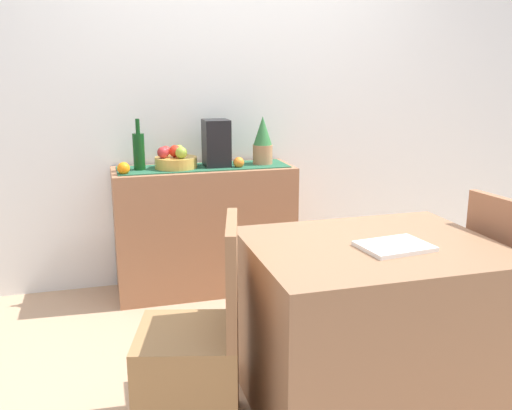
# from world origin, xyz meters

# --- Properties ---
(ground_plane) EXTENTS (6.40, 6.40, 0.02)m
(ground_plane) POSITION_xyz_m (0.00, 0.00, -0.01)
(ground_plane) COLOR tan
(ground_plane) RESTS_ON ground
(room_wall_rear) EXTENTS (6.40, 0.06, 2.70)m
(room_wall_rear) POSITION_xyz_m (0.00, 1.18, 1.35)
(room_wall_rear) COLOR white
(room_wall_rear) RESTS_ON ground
(sideboard_console) EXTENTS (1.16, 0.42, 0.83)m
(sideboard_console) POSITION_xyz_m (-0.25, 0.92, 0.42)
(sideboard_console) COLOR #9A6747
(sideboard_console) RESTS_ON ground
(table_runner) EXTENTS (1.09, 0.32, 0.01)m
(table_runner) POSITION_xyz_m (-0.25, 0.92, 0.84)
(table_runner) COLOR #22583B
(table_runner) RESTS_ON sideboard_console
(fruit_bowl) EXTENTS (0.27, 0.27, 0.07)m
(fruit_bowl) POSITION_xyz_m (-0.42, 0.92, 0.87)
(fruit_bowl) COLOR gold
(fruit_bowl) RESTS_ON table_runner
(apple_upper) EXTENTS (0.07, 0.07, 0.07)m
(apple_upper) POSITION_xyz_m (-0.51, 0.90, 0.94)
(apple_upper) COLOR #B1292C
(apple_upper) RESTS_ON fruit_bowl
(apple_front) EXTENTS (0.07, 0.07, 0.07)m
(apple_front) POSITION_xyz_m (-0.39, 1.00, 0.94)
(apple_front) COLOR olive
(apple_front) RESTS_ON fruit_bowl
(apple_left) EXTENTS (0.07, 0.07, 0.07)m
(apple_left) POSITION_xyz_m (-0.40, 0.85, 0.94)
(apple_left) COLOR #8AA732
(apple_left) RESTS_ON fruit_bowl
(apple_center) EXTENTS (0.06, 0.06, 0.06)m
(apple_center) POSITION_xyz_m (-0.48, 0.99, 0.94)
(apple_center) COLOR red
(apple_center) RESTS_ON fruit_bowl
(apple_rear) EXTENTS (0.08, 0.08, 0.08)m
(apple_rear) POSITION_xyz_m (-0.43, 0.92, 0.95)
(apple_rear) COLOR red
(apple_rear) RESTS_ON fruit_bowl
(wine_bottle) EXTENTS (0.07, 0.07, 0.32)m
(wine_bottle) POSITION_xyz_m (-0.65, 0.92, 0.96)
(wine_bottle) COLOR #0F3E15
(wine_bottle) RESTS_ON sideboard_console
(coffee_maker) EXTENTS (0.16, 0.18, 0.30)m
(coffee_maker) POSITION_xyz_m (-0.16, 0.92, 0.98)
(coffee_maker) COLOR black
(coffee_maker) RESTS_ON sideboard_console
(potted_plant) EXTENTS (0.13, 0.13, 0.32)m
(potted_plant) POSITION_xyz_m (0.15, 0.92, 0.99)
(potted_plant) COLOR #AC7A52
(potted_plant) RESTS_ON sideboard_console
(orange_loose_mid) EXTENTS (0.07, 0.07, 0.07)m
(orange_loose_mid) POSITION_xyz_m (-0.03, 0.84, 0.87)
(orange_loose_mid) COLOR orange
(orange_loose_mid) RESTS_ON sideboard_console
(orange_loose_near_bowl) EXTENTS (0.08, 0.08, 0.08)m
(orange_loose_near_bowl) POSITION_xyz_m (-0.75, 0.81, 0.87)
(orange_loose_near_bowl) COLOR orange
(orange_loose_near_bowl) RESTS_ON sideboard_console
(dining_table) EXTENTS (1.04, 0.83, 0.74)m
(dining_table) POSITION_xyz_m (0.20, -0.56, 0.37)
(dining_table) COLOR #91684A
(dining_table) RESTS_ON ground
(open_book) EXTENTS (0.30, 0.24, 0.02)m
(open_book) POSITION_xyz_m (0.25, -0.64, 0.75)
(open_book) COLOR white
(open_book) RESTS_ON dining_table
(chair_near_window) EXTENTS (0.49, 0.49, 0.90)m
(chair_near_window) POSITION_xyz_m (-0.58, -0.56, 0.27)
(chair_near_window) COLOR #987145
(chair_near_window) RESTS_ON ground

